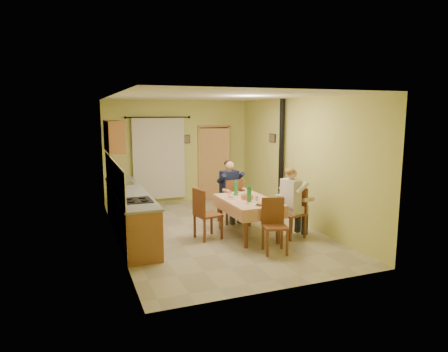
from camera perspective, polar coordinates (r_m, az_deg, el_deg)
name	(u,v)px	position (r m, az deg, el deg)	size (l,w,h in m)	color
floor	(215,231)	(8.54, -1.34, -7.84)	(4.00, 6.00, 0.01)	tan
room_shell	(214,145)	(8.20, -1.38, 4.42)	(4.04, 6.04, 2.82)	#D7D66E
kitchen_run	(129,212)	(8.40, -13.35, -4.96)	(0.64, 3.64, 1.56)	brown
upper_cabinets	(114,136)	(9.45, -15.45, 5.52)	(0.35, 1.40, 0.70)	brown
curtain	(159,158)	(10.89, -9.27, 2.54)	(1.70, 0.07, 2.22)	black
doorway	(214,163)	(11.35, -1.37, 1.85)	(0.96, 0.31, 2.15)	black
dining_table	(248,218)	(8.11, 3.43, -5.96)	(0.97, 1.58, 0.76)	tan
tableware	(252,197)	(7.93, 3.95, -3.02)	(0.85, 1.61, 0.33)	white
chair_far	(230,210)	(9.11, 0.89, -4.84)	(0.50, 0.50, 1.00)	brown
chair_near	(275,237)	(7.26, 7.24, -8.60)	(0.50, 0.50, 0.97)	brown
chair_right	(292,223)	(8.17, 9.64, -6.62)	(0.53, 0.53, 1.01)	brown
chair_left	(207,224)	(7.98, -2.39, -6.89)	(0.54, 0.54, 1.02)	brown
man_far	(230,184)	(9.00, 0.85, -1.19)	(0.62, 0.52, 1.39)	#141938
man_right	(292,194)	(8.02, 9.67, -2.60)	(0.54, 0.63, 1.39)	beige
stove_flue	(281,174)	(9.62, 8.13, 0.27)	(0.24, 0.24, 2.80)	black
picture_back	(187,139)	(11.10, -5.35, 5.27)	(0.19, 0.03, 0.23)	black
picture_right	(272,138)	(10.09, 6.93, 5.42)	(0.03, 0.31, 0.21)	brown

